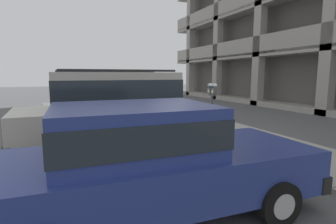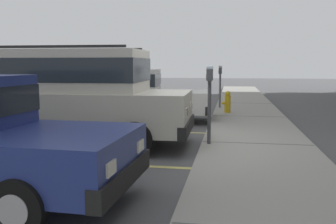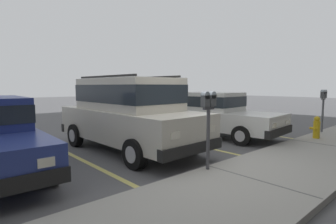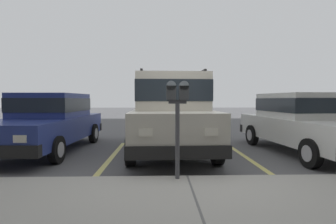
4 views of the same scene
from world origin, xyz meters
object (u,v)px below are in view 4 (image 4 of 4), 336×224
Objects in this scene: silver_suv at (170,110)px; dark_hatchback at (49,120)px; red_sedan at (304,121)px; parking_meter_near at (177,106)px.

dark_hatchback is at bearing -5.99° from silver_suv.
red_sedan and dark_hatchback have the same top height.
red_sedan is at bearing -143.75° from parking_meter_near.
red_sedan is 1.01× the size of dark_hatchback.
parking_meter_near is (-0.02, 2.78, 0.18)m from silver_suv.
dark_hatchback is at bearing -42.87° from parking_meter_near.
silver_suv reaches higher than parking_meter_near.
red_sedan is (-3.46, 0.26, -0.27)m from silver_suv.
silver_suv reaches higher than dark_hatchback.
dark_hatchback is at bearing -8.87° from red_sedan.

